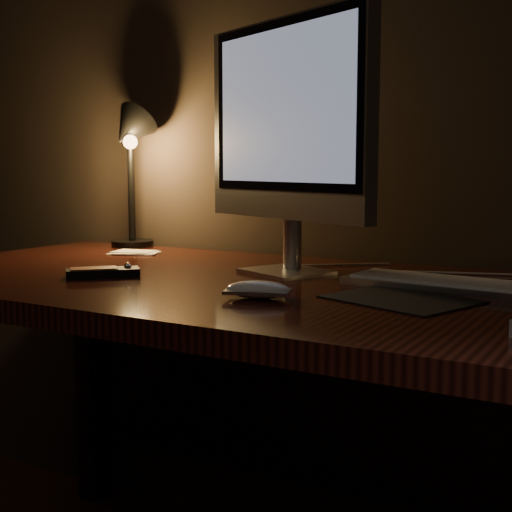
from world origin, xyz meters
The scene contains 9 objects.
desk centered at (0.00, 1.93, 0.62)m, with size 1.60×0.75×0.75m.
monitor centered at (-0.01, 1.96, 1.05)m, with size 0.45×0.22×0.50m.
keyboard centered at (0.37, 1.95, 0.76)m, with size 0.46×0.13×0.02m, color silver.
mousepad centered at (0.29, 1.80, 0.75)m, with size 0.22×0.17×0.00m, color black.
mouse centered at (0.08, 1.70, 0.76)m, with size 0.11×0.06×0.02m, color white.
media_remote centered at (-0.29, 1.74, 0.76)m, with size 0.13×0.14×0.03m.
papers centered at (-0.48, 2.07, 0.75)m, with size 0.12×0.08×0.01m, color white.
desk_lamp centered at (-0.57, 2.16, 1.01)m, with size 0.17×0.19×0.38m.
cable centered at (0.16, 2.10, 0.75)m, with size 0.00×0.00×0.51m, color white.
Camera 1 is at (0.66, 0.70, 0.97)m, focal length 50.00 mm.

